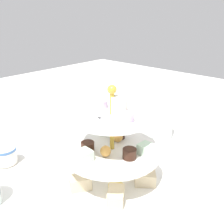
{
  "coord_description": "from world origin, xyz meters",
  "views": [
    {
      "loc": [
        0.35,
        -0.38,
        0.39
      ],
      "look_at": [
        0.0,
        0.0,
        0.18
      ],
      "focal_mm": 41.28,
      "sensor_mm": 36.0,
      "label": 1
    }
  ],
  "objects_px": {
    "tiered_serving_stand": "(112,158)",
    "butter_knife_right": "(66,130)",
    "teacup_with_saucer": "(6,157)",
    "water_glass_tall_right": "(162,121)"
  },
  "relations": [
    {
      "from": "tiered_serving_stand",
      "to": "butter_knife_right",
      "type": "xyz_separation_m",
      "value": [
        -0.31,
        0.11,
        -0.07
      ]
    },
    {
      "from": "tiered_serving_stand",
      "to": "teacup_with_saucer",
      "type": "distance_m",
      "value": 0.3
    },
    {
      "from": "water_glass_tall_right",
      "to": "tiered_serving_stand",
      "type": "bearing_deg",
      "value": -82.16
    },
    {
      "from": "tiered_serving_stand",
      "to": "teacup_with_saucer",
      "type": "height_order",
      "value": "tiered_serving_stand"
    },
    {
      "from": "teacup_with_saucer",
      "to": "water_glass_tall_right",
      "type": "bearing_deg",
      "value": 61.15
    },
    {
      "from": "tiered_serving_stand",
      "to": "teacup_with_saucer",
      "type": "xyz_separation_m",
      "value": [
        -0.27,
        -0.13,
        -0.05
      ]
    },
    {
      "from": "tiered_serving_stand",
      "to": "water_glass_tall_right",
      "type": "xyz_separation_m",
      "value": [
        -0.04,
        0.28,
        -0.01
      ]
    },
    {
      "from": "tiered_serving_stand",
      "to": "water_glass_tall_right",
      "type": "relative_size",
      "value": 2.25
    },
    {
      "from": "tiered_serving_stand",
      "to": "water_glass_tall_right",
      "type": "distance_m",
      "value": 0.28
    },
    {
      "from": "water_glass_tall_right",
      "to": "butter_knife_right",
      "type": "height_order",
      "value": "water_glass_tall_right"
    }
  ]
}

